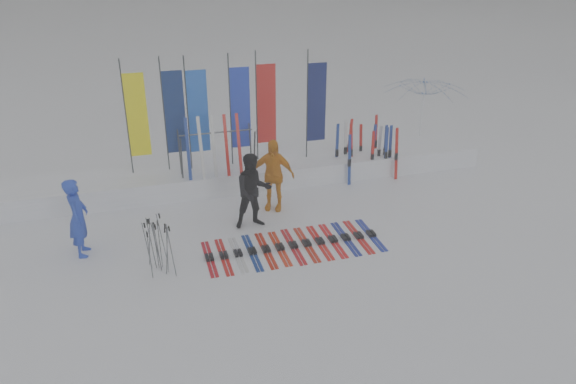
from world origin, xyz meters
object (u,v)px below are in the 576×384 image
object	(u,v)px
ski_rack	(217,146)
person_black	(253,191)
person_blue	(78,217)
ski_row	(294,245)
tent_canopy	(422,115)
person_yellow	(273,175)

from	to	relation	value
ski_rack	person_black	bearing A→B (deg)	-77.32
person_blue	ski_row	bearing A→B (deg)	-97.95
person_black	tent_canopy	size ratio (longest dim) A/B	0.70
ski_row	person_yellow	bearing A→B (deg)	88.76
ski_row	ski_rack	distance (m)	3.94
person_blue	ski_row	distance (m)	4.94
tent_canopy	person_black	bearing A→B (deg)	-150.88
person_black	ski_row	world-z (taller)	person_black
person_blue	tent_canopy	world-z (taller)	tent_canopy
person_black	ski_row	bearing A→B (deg)	-64.46
person_black	ski_row	distance (m)	1.71
person_black	tent_canopy	bearing A→B (deg)	27.01
person_black	ski_row	xyz separation A→B (m)	(0.67, -1.27, -0.93)
person_blue	person_black	xyz separation A→B (m)	(4.08, 0.21, 0.03)
person_yellow	tent_canopy	xyz separation A→B (m)	(5.83, 2.82, 0.27)
tent_canopy	ski_row	distance (m)	7.76
person_black	ski_row	size ratio (longest dim) A/B	0.46
person_yellow	ski_row	size ratio (longest dim) A/B	0.47
tent_canopy	person_blue	bearing A→B (deg)	-160.03
person_blue	ski_rack	distance (m)	4.36
ski_rack	tent_canopy	bearing A→B (deg)	11.27
person_blue	person_yellow	world-z (taller)	person_yellow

